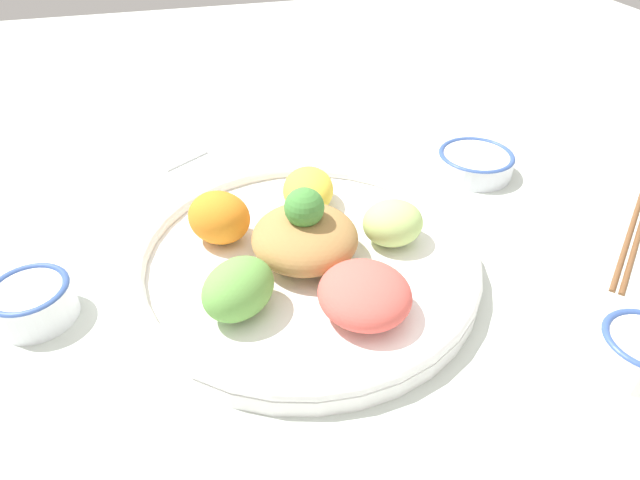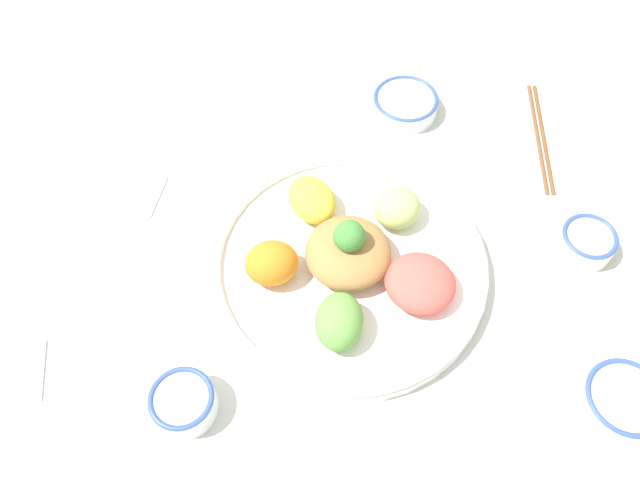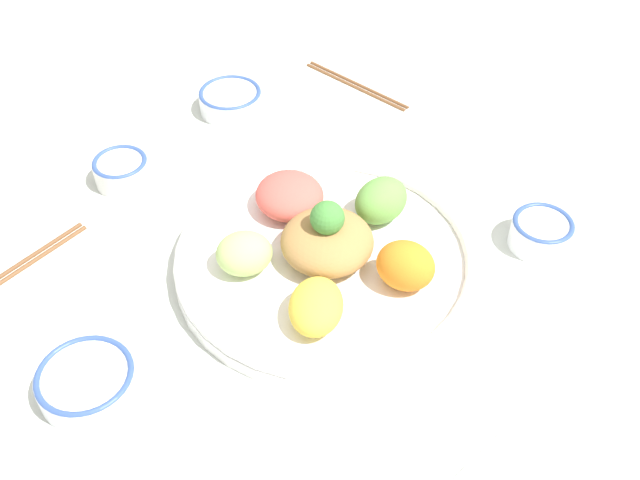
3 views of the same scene
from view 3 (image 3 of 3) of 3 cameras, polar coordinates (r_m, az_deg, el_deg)
ground_plane at (r=0.98m, az=-0.17°, el=-3.43°), size 2.40×2.40×0.00m
salad_platter at (r=0.98m, az=0.53°, el=-0.94°), size 0.40×0.40×0.11m
sauce_bowl_red at (r=1.28m, az=-6.83°, el=10.58°), size 0.10×0.10×0.04m
rice_bowl_blue at (r=0.90m, az=-17.38°, el=-10.21°), size 0.11×0.11×0.03m
sauce_bowl_dark at (r=1.06m, az=16.50°, el=0.60°), size 0.08×0.08×0.04m
rice_bowl_plain at (r=1.16m, az=-14.91°, el=5.19°), size 0.08×0.08×0.04m
chopsticks_pair_near at (r=1.07m, az=-22.70°, el=-2.34°), size 0.19×0.18×0.01m
chopsticks_pair_far at (r=1.34m, az=2.78°, el=11.76°), size 0.15×0.18×0.01m
serving_spoon_extra at (r=0.83m, az=10.70°, el=-17.45°), size 0.11×0.08×0.01m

